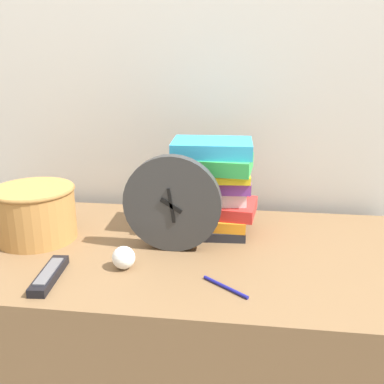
% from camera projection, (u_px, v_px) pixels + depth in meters
% --- Properties ---
extents(wall_back, '(6.00, 0.04, 2.40)m').
position_uv_depth(wall_back, '(187.00, 76.00, 1.45)').
color(wall_back, beige).
rests_on(wall_back, ground_plane).
extents(desk, '(1.29, 0.65, 0.77)m').
position_uv_depth(desk, '(169.00, 367.00, 1.33)').
color(desk, brown).
rests_on(desk, ground_plane).
extents(desk_clock, '(0.26, 0.03, 0.26)m').
position_uv_depth(desk_clock, '(172.00, 204.00, 1.16)').
color(desk_clock, '#333333').
rests_on(desk_clock, desk).
extents(book_stack, '(0.27, 0.18, 0.27)m').
position_uv_depth(book_stack, '(213.00, 186.00, 1.28)').
color(book_stack, '#232328').
rests_on(book_stack, desk).
extents(basket, '(0.23, 0.23, 0.15)m').
position_uv_depth(basket, '(35.00, 211.00, 1.24)').
color(basket, '#B27A3D').
rests_on(basket, desk).
extents(tv_remote, '(0.05, 0.18, 0.02)m').
position_uv_depth(tv_remote, '(49.00, 275.00, 1.04)').
color(tv_remote, black).
rests_on(tv_remote, desk).
extents(crumpled_paper_ball, '(0.06, 0.06, 0.06)m').
position_uv_depth(crumpled_paper_ball, '(124.00, 258.00, 1.09)').
color(crumpled_paper_ball, white).
rests_on(crumpled_paper_ball, desk).
extents(pen, '(0.11, 0.08, 0.01)m').
position_uv_depth(pen, '(225.00, 287.00, 1.00)').
color(pen, navy).
rests_on(pen, desk).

